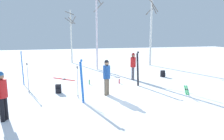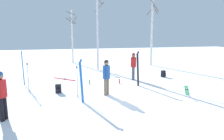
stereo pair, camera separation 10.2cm
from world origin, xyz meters
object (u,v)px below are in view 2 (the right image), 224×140
at_px(ski_pair_lying_0, 64,79).
at_px(backpack_1, 163,74).
at_px(ski_pair_planted_0, 81,82).
at_px(ski_pair_lying_1, 187,90).
at_px(birch_tree_1, 72,35).
at_px(person_2, 133,65).
at_px(water_bottle_0, 89,82).
at_px(backpack_0, 58,89).
at_px(water_bottle_1, 119,81).
at_px(ski_pair_planted_2, 138,69).
at_px(birch_tree_2, 98,20).
at_px(ski_poles_1, 77,81).
at_px(ski_pair_planted_1, 23,68).
at_px(birch_tree_3, 152,25).
at_px(person_1, 1,93).
at_px(person_0, 106,75).
at_px(ski_poles_0, 28,77).

bearing_deg(ski_pair_lying_0, backpack_1, -7.59).
relative_size(ski_pair_planted_0, ski_pair_lying_1, 1.12).
distance_m(ski_pair_lying_0, birch_tree_1, 7.78).
xyz_separation_m(person_2, water_bottle_0, (-2.88, -0.53, -0.85)).
height_order(backpack_0, water_bottle_1, backpack_0).
bearing_deg(water_bottle_1, water_bottle_0, 172.01).
bearing_deg(ski_pair_planted_2, water_bottle_1, 137.90).
relative_size(ski_pair_lying_0, birch_tree_2, 0.19).
bearing_deg(ski_pair_planted_2, ski_poles_1, -158.44).
height_order(ski_pair_planted_2, birch_tree_2, birch_tree_2).
relative_size(ski_poles_1, backpack_1, 3.37).
distance_m(ski_pair_planted_1, backpack_0, 3.01).
height_order(ski_pair_lying_1, water_bottle_1, water_bottle_1).
relative_size(ski_pair_planted_2, ski_pair_lying_0, 1.36).
bearing_deg(water_bottle_1, ski_poles_1, -140.60).
bearing_deg(ski_pair_planted_0, water_bottle_0, 76.93).
xyz_separation_m(backpack_0, water_bottle_1, (3.48, 1.13, -0.09)).
distance_m(water_bottle_0, birch_tree_3, 9.29).
height_order(person_1, birch_tree_3, birch_tree_3).
distance_m(person_1, birch_tree_2, 10.67).
height_order(person_0, person_1, same).
bearing_deg(ski_pair_lying_0, ski_poles_0, -124.24).
bearing_deg(birch_tree_2, person_1, -118.19).
bearing_deg(ski_pair_planted_0, ski_poles_0, 137.55).
bearing_deg(ski_pair_lying_0, ski_poles_1, -81.83).
height_order(person_0, backpack_0, person_0).
bearing_deg(ski_poles_1, backpack_1, 27.96).
distance_m(ski_pair_planted_0, birch_tree_3, 11.71).
bearing_deg(backpack_1, backpack_0, -162.47).
bearing_deg(water_bottle_1, ski_pair_planted_2, -42.10).
bearing_deg(ski_poles_0, water_bottle_0, 15.70).
relative_size(ski_poles_0, backpack_1, 3.41).
distance_m(ski_pair_lying_1, backpack_1, 3.27).
height_order(water_bottle_0, water_bottle_1, water_bottle_1).
bearing_deg(ski_pair_lying_0, ski_pair_planted_0, -81.68).
bearing_deg(backpack_1, ski_pair_planted_1, -179.86).
relative_size(backpack_1, birch_tree_3, 0.06).
relative_size(person_2, ski_pair_planted_1, 0.87).
bearing_deg(birch_tree_3, ski_pair_lying_0, -152.76).
relative_size(ski_poles_0, water_bottle_0, 5.60).
xyz_separation_m(ski_pair_planted_2, ski_pair_lying_0, (-4.03, 2.69, -0.96)).
bearing_deg(person_2, ski_poles_0, -166.82).
distance_m(ski_pair_planted_1, ski_pair_planted_2, 6.55).
bearing_deg(ski_pair_planted_2, backpack_0, -175.31).
distance_m(person_2, ski_pair_planted_0, 5.14).
relative_size(ski_pair_planted_0, ski_pair_lying_0, 1.31).
bearing_deg(ski_pair_lying_1, person_2, 122.85).
height_order(ski_poles_0, birch_tree_1, birch_tree_1).
relative_size(person_0, birch_tree_2, 0.22).
xyz_separation_m(ski_pair_lying_0, ski_poles_0, (-1.75, -2.57, 0.79)).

